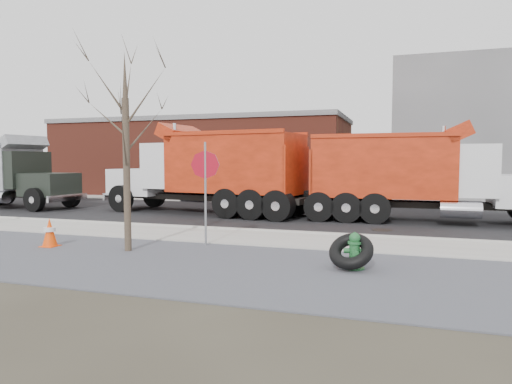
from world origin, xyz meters
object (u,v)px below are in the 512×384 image
(dump_truck_red_b, at_px, (210,169))
(stop_sign, at_px, (205,176))
(truck_tire, at_px, (351,251))
(dump_truck_red_a, at_px, (416,173))
(dump_truck_grey, at_px, (3,172))
(fire_hydrant, at_px, (355,253))

(dump_truck_red_b, bearing_deg, stop_sign, 120.34)
(truck_tire, bearing_deg, dump_truck_red_a, 80.18)
(truck_tire, bearing_deg, dump_truck_grey, 155.91)
(dump_truck_red_a, distance_m, dump_truck_red_b, 8.65)
(fire_hydrant, bearing_deg, truck_tire, -142.51)
(fire_hydrant, height_order, dump_truck_red_a, dump_truck_red_a)
(dump_truck_red_a, bearing_deg, dump_truck_grey, -179.05)
(stop_sign, relative_size, dump_truck_red_a, 0.31)
(stop_sign, relative_size, dump_truck_grey, 0.36)
(dump_truck_red_a, relative_size, dump_truck_red_b, 0.97)
(fire_hydrant, relative_size, dump_truck_red_a, 0.09)
(stop_sign, xyz_separation_m, dump_truck_red_a, (5.68, 7.10, -0.06))
(dump_truck_red_b, bearing_deg, fire_hydrant, 137.51)
(truck_tire, height_order, dump_truck_red_a, dump_truck_red_a)
(fire_hydrant, bearing_deg, dump_truck_red_b, 118.40)
(stop_sign, bearing_deg, dump_truck_grey, 158.29)
(truck_tire, distance_m, stop_sign, 4.73)
(dump_truck_red_b, bearing_deg, truck_tire, 137.00)
(truck_tire, height_order, stop_sign, stop_sign)
(stop_sign, relative_size, dump_truck_red_b, 0.30)
(dump_truck_red_a, bearing_deg, truck_tire, -100.04)
(stop_sign, bearing_deg, dump_truck_red_a, 54.61)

